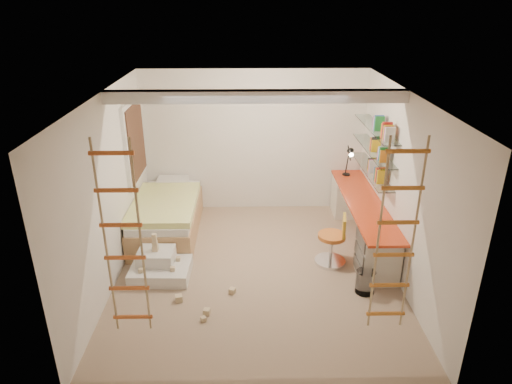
{
  "coord_description": "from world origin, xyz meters",
  "views": [
    {
      "loc": [
        -0.12,
        -5.7,
        3.74
      ],
      "look_at": [
        0.0,
        0.3,
        1.15
      ],
      "focal_mm": 32.0,
      "sensor_mm": 36.0,
      "label": 1
    }
  ],
  "objects_px": {
    "desk": "(361,220)",
    "bed": "(167,216)",
    "play_platform": "(160,267)",
    "swivel_chair": "(333,246)"
  },
  "relations": [
    {
      "from": "desk",
      "to": "bed",
      "type": "xyz_separation_m",
      "value": [
        -3.2,
        0.36,
        -0.07
      ]
    },
    {
      "from": "play_platform",
      "to": "bed",
      "type": "bearing_deg",
      "value": 93.56
    },
    {
      "from": "desk",
      "to": "swivel_chair",
      "type": "distance_m",
      "value": 0.86
    },
    {
      "from": "swivel_chair",
      "to": "play_platform",
      "type": "bearing_deg",
      "value": -173.62
    },
    {
      "from": "bed",
      "to": "swivel_chair",
      "type": "distance_m",
      "value": 2.81
    },
    {
      "from": "bed",
      "to": "play_platform",
      "type": "xyz_separation_m",
      "value": [
        0.08,
        -1.29,
        -0.18
      ]
    },
    {
      "from": "bed",
      "to": "desk",
      "type": "bearing_deg",
      "value": -6.49
    },
    {
      "from": "play_platform",
      "to": "desk",
      "type": "bearing_deg",
      "value": 16.55
    },
    {
      "from": "swivel_chair",
      "to": "play_platform",
      "type": "relative_size",
      "value": 0.92
    },
    {
      "from": "desk",
      "to": "bed",
      "type": "height_order",
      "value": "desk"
    }
  ]
}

